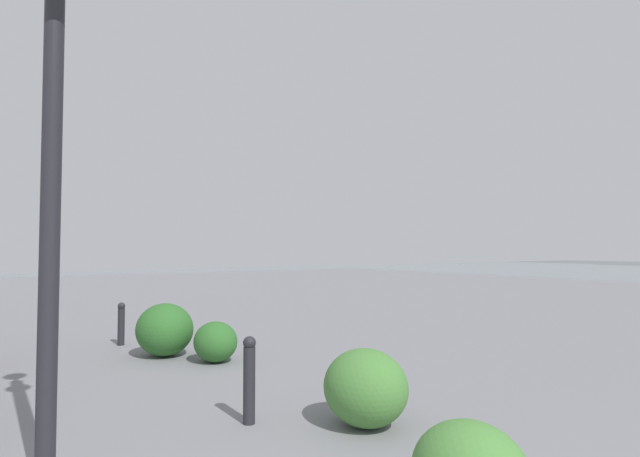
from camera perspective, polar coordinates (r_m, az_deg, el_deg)
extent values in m
cylinder|color=#232328|center=(4.22, -28.20, 1.35)|extent=(0.14, 0.14, 3.97)
cylinder|color=#232328|center=(5.29, -8.01, -17.13)|extent=(0.12, 0.12, 0.76)
sphere|color=#232328|center=(5.20, -7.98, -12.68)|extent=(0.13, 0.13, 0.13)
cylinder|color=#232328|center=(9.91, -21.57, -10.29)|extent=(0.12, 0.12, 0.66)
sphere|color=#232328|center=(9.87, -21.54, -8.15)|extent=(0.13, 0.13, 0.13)
ellipsoid|color=#2D6628|center=(8.70, -17.16, -10.87)|extent=(1.00, 0.90, 0.85)
ellipsoid|color=#477F38|center=(5.19, 5.16, -17.47)|extent=(0.88, 0.80, 0.75)
ellipsoid|color=#2D6628|center=(8.07, -11.74, -12.43)|extent=(0.73, 0.65, 0.62)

